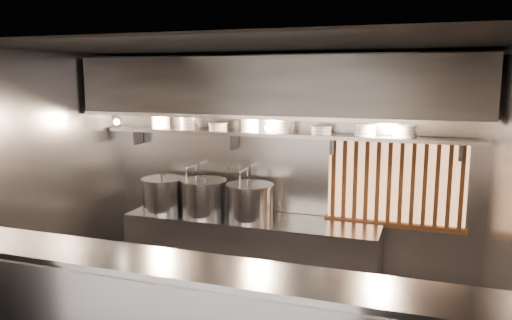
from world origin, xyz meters
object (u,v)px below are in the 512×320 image
Objects in this scene: stock_pot_mid at (204,197)px; stock_pot_right at (250,201)px; heat_lamp at (115,117)px; pendant_bulb at (269,128)px; stock_pot_left at (163,194)px.

stock_pot_mid is 0.58m from stock_pot_right.
heat_lamp is 1.42m from stock_pot_mid.
heat_lamp is at bearing -166.25° from stock_pot_mid.
pendant_bulb reaches higher than stock_pot_left.
heat_lamp is 0.54× the size of stock_pot_right.
stock_pot_right is at bearing 1.08° from stock_pot_mid.
heat_lamp reaches higher than stock_pot_mid.
pendant_bulb is 1.15m from stock_pot_mid.
stock_pot_mid is (0.56, -0.01, 0.01)m from stock_pot_left.
stock_pot_left is 0.90× the size of stock_pot_mid.
pendant_bulb is at bearing 7.33° from stock_pot_mid.
stock_pot_right is (0.58, 0.01, -0.01)m from stock_pot_mid.
pendant_bulb is 1.59m from stock_pot_left.
heat_lamp is 1.83m from pendant_bulb.
pendant_bulb is at bearing 24.60° from stock_pot_right.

